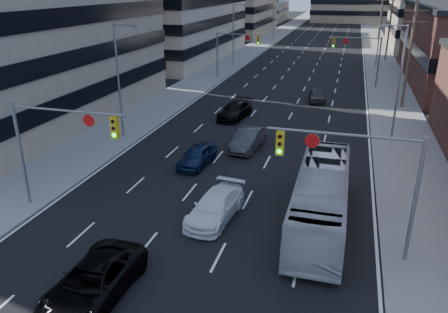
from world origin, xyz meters
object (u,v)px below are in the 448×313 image
object	(u,v)px
black_pickup	(93,281)
transit_bus	(321,197)
sedan_blue	(197,156)
white_van	(215,207)

from	to	relation	value
black_pickup	transit_bus	bearing A→B (deg)	46.46
black_pickup	sedan_blue	bearing A→B (deg)	92.97
white_van	sedan_blue	distance (m)	7.54
transit_bus	sedan_blue	xyz separation A→B (m)	(-8.76, 5.72, -0.80)
black_pickup	transit_bus	world-z (taller)	transit_bus
black_pickup	transit_bus	xyz separation A→B (m)	(8.19, 8.42, 0.76)
black_pickup	transit_bus	size ratio (longest dim) A/B	0.50
white_van	sedan_blue	xyz separation A→B (m)	(-3.37, 6.74, -0.01)
white_van	transit_bus	xyz separation A→B (m)	(5.39, 1.03, 0.80)
white_van	sedan_blue	size ratio (longest dim) A/B	1.18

